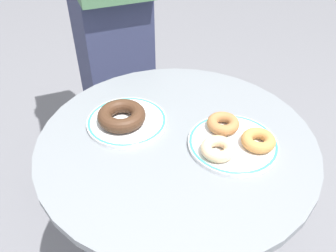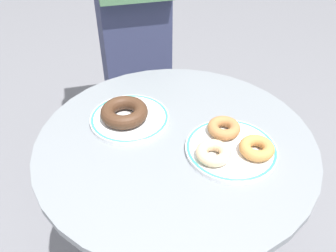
{
  "view_description": "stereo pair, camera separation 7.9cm",
  "coord_description": "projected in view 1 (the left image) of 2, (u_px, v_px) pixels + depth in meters",
  "views": [
    {
      "loc": [
        0.1,
        -0.59,
        1.25
      ],
      "look_at": [
        -0.02,
        0.01,
        0.76
      ],
      "focal_mm": 37.06,
      "sensor_mm": 36.0,
      "label": 1
    },
    {
      "loc": [
        0.17,
        -0.57,
        1.25
      ],
      "look_at": [
        -0.02,
        0.01,
        0.76
      ],
      "focal_mm": 37.06,
      "sensor_mm": 36.0,
      "label": 2
    }
  ],
  "objects": [
    {
      "name": "donut_glazed",
      "position": [
        218.0,
        149.0,
        0.72
      ],
      "size": [
        0.1,
        0.1,
        0.02
      ],
      "primitive_type": "torus",
      "rotation": [
        0.0,
        0.0,
        4.33
      ],
      "color": "#E0B789",
      "rests_on": "plate_right"
    },
    {
      "name": "donut_cinnamon",
      "position": [
        223.0,
        123.0,
        0.79
      ],
      "size": [
        0.1,
        0.1,
        0.02
      ],
      "primitive_type": "torus",
      "rotation": [
        0.0,
        0.0,
        0.58
      ],
      "color": "#A36B3D",
      "rests_on": "plate_right"
    },
    {
      "name": "cafe_table",
      "position": [
        175.0,
        196.0,
        0.92
      ],
      "size": [
        0.63,
        0.63,
        0.74
      ],
      "color": "slate",
      "rests_on": "ground"
    },
    {
      "name": "donut_old_fashioned",
      "position": [
        258.0,
        140.0,
        0.75
      ],
      "size": [
        0.09,
        0.09,
        0.02
      ],
      "primitive_type": "torus",
      "rotation": [
        0.0,
        0.0,
        4.89
      ],
      "color": "#BC7F42",
      "rests_on": "plate_right"
    },
    {
      "name": "plate_right",
      "position": [
        233.0,
        144.0,
        0.76
      ],
      "size": [
        0.2,
        0.2,
        0.01
      ],
      "color": "white",
      "rests_on": "cafe_table"
    },
    {
      "name": "plate_left",
      "position": [
        127.0,
        121.0,
        0.83
      ],
      "size": [
        0.19,
        0.19,
        0.01
      ],
      "color": "white",
      "rests_on": "cafe_table"
    },
    {
      "name": "person_figure",
      "position": [
        105.0,
        1.0,
        1.19
      ],
      "size": [
        0.43,
        0.5,
        1.71
      ],
      "color": "#2D3351",
      "rests_on": "ground"
    },
    {
      "name": "donut_chocolate",
      "position": [
        122.0,
        116.0,
        0.81
      ],
      "size": [
        0.15,
        0.15,
        0.03
      ],
      "primitive_type": "torus",
      "rotation": [
        0.0,
        0.0,
        2.09
      ],
      "color": "#422819",
      "rests_on": "plate_left"
    }
  ]
}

